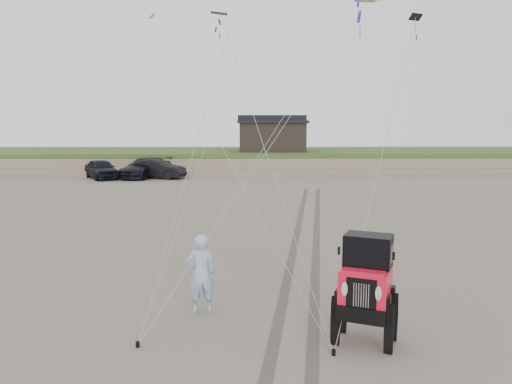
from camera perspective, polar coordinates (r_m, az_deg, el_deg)
ground at (r=11.12m, az=-0.21°, el=-15.63°), size 160.00×160.00×0.00m
dune_ridge at (r=47.82m, az=-0.61°, el=3.67°), size 160.00×14.25×1.73m
cabin at (r=47.24m, az=1.83°, el=6.55°), size 6.40×5.40×3.35m
truck_a at (r=41.19m, az=-17.25°, el=2.53°), size 3.92×4.79×1.54m
truck_b at (r=40.30m, az=-11.21°, el=2.59°), size 4.79×2.91×1.49m
truck_c at (r=41.12m, az=-12.51°, el=2.74°), size 4.07×5.94×1.60m
jeep at (r=10.48m, az=12.37°, el=-12.08°), size 3.77×5.19×1.78m
man at (r=11.88m, az=-6.31°, el=-9.25°), size 0.77×0.59×1.88m
stake_main at (r=10.66m, az=-13.38°, el=-16.57°), size 0.08×0.08×0.12m
stake_aux at (r=10.19m, az=8.87°, el=-17.66°), size 0.08×0.08×0.12m
tire_tracks at (r=18.83m, az=5.70°, el=-5.69°), size 5.22×29.74×0.01m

